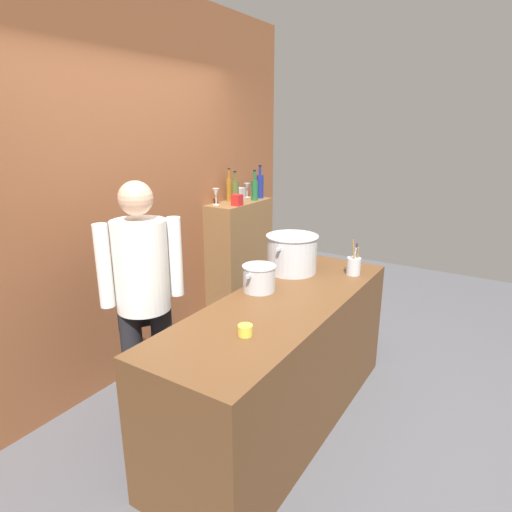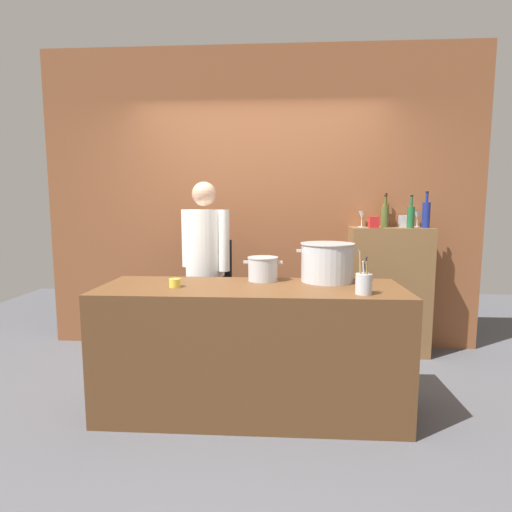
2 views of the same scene
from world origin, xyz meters
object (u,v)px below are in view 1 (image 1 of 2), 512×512
object	(u,v)px
wine_glass_short	(216,193)
wine_glass_tall	(247,187)
butter_jar	(245,330)
wine_bottle_green	(255,190)
stockpot_small	(259,278)
wine_bottle_cobalt	(260,186)
wine_bottle_amber	(229,189)
wine_bottle_olive	(235,191)
spice_tin_silver	(240,193)
chef	(143,290)
spice_tin_red	(237,200)
stockpot_large	(292,254)
utensil_crock	(354,266)

from	to	relation	value
wine_glass_short	wine_glass_tall	bearing A→B (deg)	-0.31
butter_jar	wine_bottle_green	size ratio (longest dim) A/B	0.26
stockpot_small	butter_jar	size ratio (longest dim) A/B	3.67
stockpot_small	wine_glass_short	xyz separation A→B (m)	(0.92, 1.06, 0.37)
wine_bottle_cobalt	wine_glass_tall	bearing A→B (deg)	103.28
wine_bottle_amber	wine_bottle_olive	xyz separation A→B (m)	(-0.03, -0.09, -0.01)
butter_jar	spice_tin_silver	xyz separation A→B (m)	(1.92, 1.34, 0.38)
wine_bottle_green	wine_glass_tall	distance (m)	0.20
stockpot_small	chef	bearing A→B (deg)	134.50
stockpot_small	spice_tin_red	world-z (taller)	spice_tin_red
wine_bottle_amber	wine_bottle_green	distance (m)	0.26
wine_bottle_olive	butter_jar	bearing A→B (deg)	-143.81
wine_bottle_green	spice_tin_red	xyz separation A→B (m)	(-0.34, -0.02, -0.06)
stockpot_large	wine_glass_tall	bearing A→B (deg)	47.02
chef	wine_bottle_cobalt	size ratio (longest dim) A/B	4.91
wine_bottle_green	spice_tin_silver	bearing A→B (deg)	92.60
butter_jar	spice_tin_red	xyz separation A→B (m)	(1.59, 1.14, 0.37)
wine_bottle_amber	wine_glass_tall	xyz separation A→B (m)	(0.30, -0.01, -0.01)
wine_bottle_green	wine_bottle_olive	bearing A→B (deg)	157.90
stockpot_small	spice_tin_silver	xyz separation A→B (m)	(1.33, 1.06, 0.32)
wine_glass_short	spice_tin_red	bearing A→B (deg)	-69.18
stockpot_small	wine_glass_short	bearing A→B (deg)	48.87
wine_glass_tall	wine_glass_short	size ratio (longest dim) A/B	0.95
wine_bottle_amber	spice_tin_red	distance (m)	0.27
stockpot_small	spice_tin_red	xyz separation A→B (m)	(1.00, 0.86, 0.31)
utensil_crock	wine_glass_short	distance (m)	1.55
wine_glass_short	spice_tin_red	xyz separation A→B (m)	(0.07, -0.19, -0.06)
utensil_crock	spice_tin_silver	xyz separation A→B (m)	(0.68, 1.49, 0.33)
wine_bottle_cobalt	wine_glass_short	xyz separation A→B (m)	(-0.56, 0.14, -0.02)
stockpot_small	utensil_crock	distance (m)	0.78
butter_jar	utensil_crock	bearing A→B (deg)	-6.61
stockpot_small	wine_bottle_green	distance (m)	1.65
wine_bottle_amber	spice_tin_red	bearing A→B (deg)	-127.91
wine_bottle_amber	wine_bottle_olive	bearing A→B (deg)	-107.81
chef	spice_tin_red	size ratio (longest dim) A/B	15.75
wine_bottle_amber	wine_glass_tall	world-z (taller)	wine_bottle_amber
wine_bottle_cobalt	spice_tin_red	bearing A→B (deg)	-174.18
wine_bottle_olive	wine_bottle_cobalt	size ratio (longest dim) A/B	0.91
chef	wine_glass_short	distance (m)	1.59
stockpot_large	wine_bottle_olive	bearing A→B (deg)	56.23
stockpot_small	wine_bottle_amber	bearing A→B (deg)	42.75
wine_bottle_amber	wine_glass_short	xyz separation A→B (m)	(-0.23, -0.01, -0.01)
butter_jar	stockpot_large	bearing A→B (deg)	14.84
wine_bottle_cobalt	wine_bottle_green	world-z (taller)	wine_bottle_cobalt
utensil_crock	wine_glass_tall	distance (m)	1.72
wine_bottle_olive	wine_glass_tall	xyz separation A→B (m)	(0.33, 0.08, -0.01)
butter_jar	wine_glass_tall	distance (m)	2.48
chef	spice_tin_silver	xyz separation A→B (m)	(1.86, 0.52, 0.34)
wine_bottle_cobalt	spice_tin_silver	bearing A→B (deg)	136.40
stockpot_large	wine_bottle_olive	distance (m)	1.21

